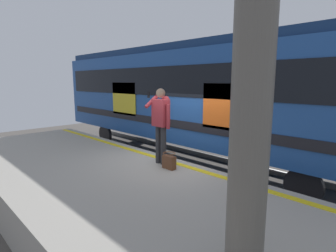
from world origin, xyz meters
TOP-DOWN VIEW (x-y plane):
  - ground_plane at (0.00, 0.00)m, footprint 24.84×24.84m
  - platform at (0.00, 1.95)m, footprint 12.61×3.89m
  - safety_line at (0.00, 0.30)m, footprint 12.36×0.16m
  - track_rail_near at (0.00, -1.56)m, footprint 16.40×0.08m
  - track_rail_far at (0.00, -3.00)m, footprint 16.40×0.08m
  - train_carriage at (1.28, -2.28)m, footprint 12.53×2.87m
  - passenger at (-0.04, 0.55)m, footprint 0.57×0.55m
  - handbag at (-0.46, 0.70)m, footprint 0.33×0.30m
  - station_column at (-3.43, 2.51)m, footprint 0.40×0.40m

SIDE VIEW (x-z plane):
  - ground_plane at x=0.00m, z-range 0.00..0.00m
  - track_rail_near at x=0.00m, z-range 0.00..0.16m
  - track_rail_far at x=0.00m, z-range 0.00..0.16m
  - platform at x=0.00m, z-range 0.00..0.86m
  - safety_line at x=0.00m, z-range 0.86..0.87m
  - handbag at x=-0.46m, z-range 0.85..1.22m
  - passenger at x=-0.04m, z-range 1.03..2.86m
  - train_carriage at x=1.28m, z-range 0.54..4.39m
  - station_column at x=-3.43m, z-range 0.86..4.37m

